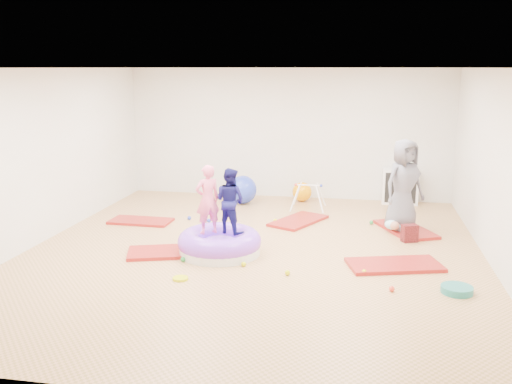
# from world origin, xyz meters

# --- Properties ---
(room) EXTENTS (7.01, 8.01, 2.81)m
(room) POSITION_xyz_m (0.00, 0.00, 1.40)
(room) COLOR tan
(room) RESTS_ON ground
(gym_mat_front_left) EXTENTS (1.42, 1.01, 0.05)m
(gym_mat_front_left) POSITION_xyz_m (-1.24, -0.27, 0.03)
(gym_mat_front_left) COLOR #A6241A
(gym_mat_front_left) RESTS_ON ground
(gym_mat_mid_left) EXTENTS (1.14, 0.59, 0.05)m
(gym_mat_mid_left) POSITION_xyz_m (-2.37, 1.36, 0.02)
(gym_mat_mid_left) COLOR #A6241A
(gym_mat_mid_left) RESTS_ON ground
(gym_mat_center_back) EXTENTS (1.08, 1.35, 0.05)m
(gym_mat_center_back) POSITION_xyz_m (0.49, 1.92, 0.03)
(gym_mat_center_back) COLOR #A6241A
(gym_mat_center_back) RESTS_ON ground
(gym_mat_right) EXTENTS (1.45, 1.00, 0.05)m
(gym_mat_right) POSITION_xyz_m (2.13, -0.24, 0.03)
(gym_mat_right) COLOR #A6241A
(gym_mat_right) RESTS_ON ground
(gym_mat_rear_right) EXTENTS (1.12, 1.43, 0.05)m
(gym_mat_rear_right) POSITION_xyz_m (2.41, 1.70, 0.03)
(gym_mat_rear_right) COLOR #A6241A
(gym_mat_rear_right) RESTS_ON ground
(inflatable_cushion) EXTENTS (1.29, 1.29, 0.41)m
(inflatable_cushion) POSITION_xyz_m (-0.49, -0.13, 0.16)
(inflatable_cushion) COLOR silver
(inflatable_cushion) RESTS_ON ground
(child_pink) EXTENTS (0.46, 0.43, 1.06)m
(child_pink) POSITION_xyz_m (-0.66, -0.14, 0.90)
(child_pink) COLOR pink
(child_pink) RESTS_ON inflatable_cushion
(child_navy) EXTENTS (0.60, 0.55, 1.01)m
(child_navy) POSITION_xyz_m (-0.34, -0.05, 0.88)
(child_navy) COLOR #131255
(child_navy) RESTS_ON inflatable_cushion
(adult_caregiver) EXTENTS (0.91, 0.86, 1.57)m
(adult_caregiver) POSITION_xyz_m (2.34, 1.67, 0.84)
(adult_caregiver) COLOR slate
(adult_caregiver) RESTS_ON gym_mat_rear_right
(infant) EXTENTS (0.33, 0.33, 0.19)m
(infant) POSITION_xyz_m (2.20, 1.50, 0.15)
(infant) COLOR #B0E7FF
(infant) RESTS_ON gym_mat_rear_right
(ball_pit_balls) EXTENTS (3.67, 3.28, 0.07)m
(ball_pit_balls) POSITION_xyz_m (0.25, 0.42, 0.04)
(ball_pit_balls) COLOR green
(ball_pit_balls) RESTS_ON ground
(exercise_ball_blue) EXTENTS (0.59, 0.59, 0.59)m
(exercise_ball_blue) POSITION_xyz_m (-0.83, 3.17, 0.30)
(exercise_ball_blue) COLOR #273CC3
(exercise_ball_blue) RESTS_ON ground
(exercise_ball_orange) EXTENTS (0.41, 0.41, 0.41)m
(exercise_ball_orange) POSITION_xyz_m (0.38, 3.60, 0.21)
(exercise_ball_orange) COLOR #FA9D00
(exercise_ball_orange) RESTS_ON ground
(infant_play_gym) EXTENTS (0.68, 0.65, 0.52)m
(infant_play_gym) POSITION_xyz_m (0.58, 2.88, 0.35)
(infant_play_gym) COLOR white
(infant_play_gym) RESTS_ON ground
(cube_shelf) EXTENTS (0.73, 0.36, 0.73)m
(cube_shelf) POSITION_xyz_m (2.42, 3.79, 0.37)
(cube_shelf) COLOR white
(cube_shelf) RESTS_ON ground
(balance_disc) EXTENTS (0.40, 0.40, 0.09)m
(balance_disc) POSITION_xyz_m (2.86, -1.09, 0.04)
(balance_disc) COLOR #207975
(balance_disc) RESTS_ON ground
(backpack) EXTENTS (0.29, 0.24, 0.29)m
(backpack) POSITION_xyz_m (2.43, 1.04, 0.14)
(backpack) COLOR maroon
(backpack) RESTS_ON ground
(yellow_toy) EXTENTS (0.21, 0.21, 0.03)m
(yellow_toy) POSITION_xyz_m (-0.74, -1.30, 0.02)
(yellow_toy) COLOR #D1DE03
(yellow_toy) RESTS_ON ground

